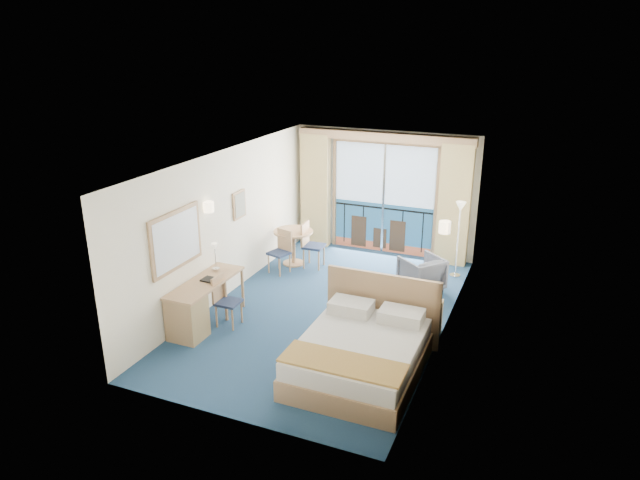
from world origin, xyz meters
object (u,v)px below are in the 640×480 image
at_px(table_chair_a, 310,242).
at_px(nightstand, 427,318).
at_px(armchair, 422,273).
at_px(desk_chair, 224,298).
at_px(floor_lamp, 460,221).
at_px(desk, 191,311).
at_px(table_chair_b, 281,249).
at_px(bed, 361,352).
at_px(round_table, 293,239).

bearing_deg(table_chair_a, nightstand, -126.71).
bearing_deg(armchair, table_chair_a, -55.62).
height_order(armchair, desk_chair, desk_chair).
bearing_deg(floor_lamp, desk, -130.89).
distance_m(nightstand, table_chair_b, 3.61).
distance_m(nightstand, table_chair_a, 3.47).
relative_size(bed, table_chair_b, 2.45).
distance_m(floor_lamp, desk_chair, 4.80).
bearing_deg(bed, round_table, 128.22).
bearing_deg(desk, desk_chair, 58.76).
distance_m(floor_lamp, table_chair_b, 3.57).
xyz_separation_m(floor_lamp, table_chair_b, (-3.32, -1.12, -0.68)).
bearing_deg(floor_lamp, nightstand, -90.31).
bearing_deg(desk_chair, table_chair_a, -6.57).
bearing_deg(desk_chair, table_chair_b, 2.34).
relative_size(bed, desk, 1.33).
height_order(nightstand, desk, desk).
height_order(bed, table_chair_b, bed).
bearing_deg(table_chair_b, desk_chair, -70.61).
bearing_deg(desk, armchair, 46.51).
bearing_deg(table_chair_b, floor_lamp, 34.77).
bearing_deg(nightstand, floor_lamp, 89.69).
relative_size(round_table, table_chair_a, 0.87).
relative_size(armchair, desk_chair, 0.82).
xyz_separation_m(table_chair_a, table_chair_b, (-0.42, -0.48, -0.04)).
distance_m(bed, desk, 2.87).
height_order(desk, table_chair_b, table_chair_b).
xyz_separation_m(armchair, table_chair_b, (-2.83, -0.25, 0.17)).
relative_size(armchair, desk, 0.44).
height_order(nightstand, desk_chair, desk_chair).
bearing_deg(desk, table_chair_a, 80.11).
bearing_deg(round_table, desk, -93.62).
distance_m(bed, desk_chair, 2.61).
distance_m(desk_chair, table_chair_a, 2.90).
height_order(bed, desk_chair, bed).
distance_m(desk, round_table, 3.39).
height_order(bed, floor_lamp, floor_lamp).
height_order(nightstand, round_table, round_table).
relative_size(nightstand, floor_lamp, 0.37).
bearing_deg(armchair, floor_lamp, -169.67).
distance_m(round_table, table_chair_b, 0.47).
height_order(armchair, table_chair_b, table_chair_b).
xyz_separation_m(nightstand, table_chair_b, (-3.31, 1.43, 0.21)).
height_order(armchair, table_chair_a, table_chair_a).
bearing_deg(armchair, nightstand, 55.82).
relative_size(nightstand, round_table, 0.69).
bearing_deg(floor_lamp, table_chair_a, -167.52).
bearing_deg(floor_lamp, round_table, -168.70).
bearing_deg(desk_chair, round_table, 0.90).
height_order(bed, armchair, bed).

